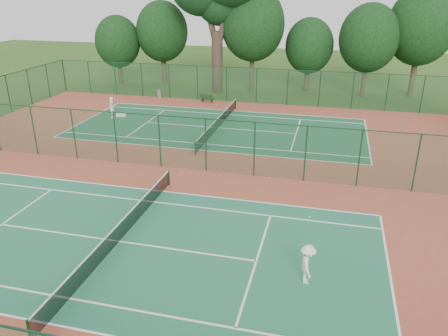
{
  "coord_description": "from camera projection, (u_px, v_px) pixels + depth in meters",
  "views": [
    {
      "loc": [
        8.88,
        -24.6,
        10.95
      ],
      "look_at": [
        3.45,
        -2.95,
        1.6
      ],
      "focal_mm": 35.0,
      "sensor_mm": 36.0,
      "label": 1
    }
  ],
  "objects": [
    {
      "name": "stray_ball_a",
      "position": [
        269.0,
        178.0,
        26.76
      ],
      "size": [
        0.07,
        0.07,
        0.07
      ],
      "primitive_type": "sphere",
      "color": "#DDF338",
      "rests_on": "red_pad"
    },
    {
      "name": "fence_north",
      "position": [
        241.0,
        85.0,
        43.65
      ],
      "size": [
        40.0,
        0.09,
        3.5
      ],
      "color": "#174525",
      "rests_on": "ground"
    },
    {
      "name": "stray_ball_c",
      "position": [
        181.0,
        172.0,
        27.58
      ],
      "size": [
        0.07,
        0.07,
        0.07
      ],
      "primitive_type": "sphere",
      "color": "yellow",
      "rests_on": "red_pad"
    },
    {
      "name": "kit_bag",
      "position": [
        121.0,
        115.0,
        39.34
      ],
      "size": [
        0.94,
        0.5,
        0.33
      ],
      "primitive_type": "cube",
      "rotation": [
        0.0,
        0.0,
        0.2
      ],
      "color": "silver",
      "rests_on": "red_pad"
    },
    {
      "name": "trash_bin",
      "position": [
        159.0,
        94.0,
        45.75
      ],
      "size": [
        0.56,
        0.56,
        0.92
      ],
      "primitive_type": "cylinder",
      "rotation": [
        0.0,
        0.0,
        -0.09
      ],
      "color": "gray",
      "rests_on": "red_pad"
    },
    {
      "name": "tennis_net_far",
      "position": [
        219.0,
        122.0,
        36.07
      ],
      "size": [
        0.1,
        12.9,
        0.97
      ],
      "color": "#13361D",
      "rests_on": "ground"
    },
    {
      "name": "court_far",
      "position": [
        219.0,
        128.0,
        36.27
      ],
      "size": [
        23.77,
        10.97,
        0.01
      ],
      "primitive_type": "cube",
      "color": "#1A5534",
      "rests_on": "red_pad"
    },
    {
      "name": "tennis_net_near",
      "position": [
        119.0,
        232.0,
        19.97
      ],
      "size": [
        0.1,
        12.9,
        0.97
      ],
      "color": "#12341A",
      "rests_on": "ground"
    },
    {
      "name": "player_far",
      "position": [
        112.0,
        107.0,
        38.7
      ],
      "size": [
        0.66,
        0.8,
        1.88
      ],
      "primitive_type": "imported",
      "rotation": [
        0.0,
        0.0,
        -1.2
      ],
      "color": "white",
      "rests_on": "court_far"
    },
    {
      "name": "ground",
      "position": [
        183.0,
        169.0,
        28.23
      ],
      "size": [
        120.0,
        120.0,
        0.0
      ],
      "primitive_type": "plane",
      "color": "#2D5019",
      "rests_on": "ground"
    },
    {
      "name": "red_pad",
      "position": [
        183.0,
        169.0,
        28.23
      ],
      "size": [
        40.0,
        36.0,
        0.01
      ],
      "primitive_type": "cube",
      "color": "brown",
      "rests_on": "ground"
    },
    {
      "name": "evergreen_row",
      "position": [
        257.0,
        89.0,
        49.81
      ],
      "size": [
        39.0,
        5.0,
        12.0
      ],
      "primitive_type": null,
      "color": "black",
      "rests_on": "ground"
    },
    {
      "name": "player_near",
      "position": [
        308.0,
        264.0,
        17.11
      ],
      "size": [
        0.81,
        1.18,
        1.68
      ],
      "primitive_type": "imported",
      "rotation": [
        0.0,
        0.0,
        1.75
      ],
      "color": "white",
      "rests_on": "court_near"
    },
    {
      "name": "fence_divider",
      "position": [
        182.0,
        143.0,
        27.55
      ],
      "size": [
        40.0,
        0.09,
        3.5
      ],
      "color": "#184826",
      "rests_on": "ground"
    },
    {
      "name": "stray_ball_b",
      "position": [
        220.0,
        175.0,
        27.15
      ],
      "size": [
        0.07,
        0.07,
        0.07
      ],
      "primitive_type": "sphere",
      "color": "#C7E836",
      "rests_on": "red_pad"
    },
    {
      "name": "bench",
      "position": [
        207.0,
        98.0,
        44.06
      ],
      "size": [
        1.37,
        0.65,
        0.81
      ],
      "rotation": [
        0.0,
        0.0,
        -0.21
      ],
      "color": "black",
      "rests_on": "red_pad"
    },
    {
      "name": "court_near",
      "position": [
        120.0,
        242.0,
        20.17
      ],
      "size": [
        23.77,
        10.97,
        0.01
      ],
      "primitive_type": "cube",
      "color": "#216949",
      "rests_on": "red_pad"
    }
  ]
}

